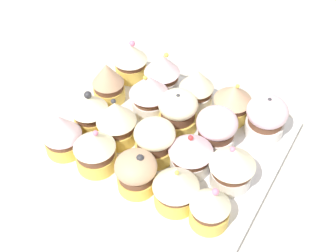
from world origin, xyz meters
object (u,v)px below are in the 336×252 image
Objects in this scene: cupcake_5 at (216,129)px; cupcake_6 at (179,111)px; cupcake_7 at (149,93)px; cupcake_11 at (155,141)px; cupcake_14 at (210,206)px; cupcake_8 at (108,82)px; cupcake_1 at (233,101)px; cupcake_13 at (89,109)px; cupcake_4 at (130,60)px; cupcake_10 at (191,151)px; cupcake_17 at (95,149)px; cupcake_16 at (136,172)px; cupcake_2 at (194,86)px; baking_tray at (168,141)px; cupcake_12 at (116,121)px; cupcake_9 at (232,165)px; cupcake_18 at (62,133)px; cupcake_0 at (266,117)px; cupcake_15 at (176,186)px; cupcake_3 at (162,72)px.

cupcake_6 reaches higher than cupcake_5.
cupcake_7 reaches higher than cupcake_11.
cupcake_8 is at bearing -27.25° from cupcake_14.
cupcake_1 is 0.94× the size of cupcake_13.
cupcake_10 reaches higher than cupcake_4.
cupcake_17 is at bearing 108.56° from cupcake_4.
cupcake_8 is 19.05cm from cupcake_16.
cupcake_2 is at bearing 178.74° from cupcake_4.
baking_tray is 5.16cm from cupcake_6.
cupcake_8 is 28.47cm from cupcake_14.
cupcake_13 is at bearing -47.99° from cupcake_17.
baking_tray is 16.89cm from cupcake_4.
cupcake_10 reaches higher than cupcake_1.
cupcake_12 reaches higher than cupcake_14.
cupcake_9 is 25.55cm from cupcake_18.
cupcake_5 is at bearing -147.19° from cupcake_18.
cupcake_0 and cupcake_6 have the same top height.
cupcake_10 is at bearing -178.42° from cupcake_13.
cupcake_7 is 1.05× the size of cupcake_13.
cupcake_5 is at bearing -90.18° from cupcake_15.
cupcake_5 is at bearing 153.89° from cupcake_3.
cupcake_17 is (12.28, 6.47, -0.22)cm from cupcake_10.
cupcake_5 is at bearing -136.86° from cupcake_17.
cupcake_16 is at bearing 124.97° from cupcake_4.
cupcake_8 is at bearing -12.71° from cupcake_9.
cupcake_0 is at bearing -143.45° from cupcake_18.
cupcake_3 is 23.26cm from cupcake_15.
cupcake_1 is 1.00× the size of cupcake_6.
cupcake_1 is 0.95× the size of cupcake_8.
baking_tray is at bearing -124.24° from cupcake_17.
cupcake_6 reaches higher than cupcake_11.
cupcake_6 is 8.42cm from cupcake_10.
cupcake_16 is at bearing 64.47° from cupcake_5.
cupcake_12 is at bearing 44.31° from cupcake_1.
cupcake_3 reaches higher than cupcake_17.
cupcake_13 is at bearing -0.72° from cupcake_11.
cupcake_8 is 0.96× the size of cupcake_15.
cupcake_18 is at bearing -0.66° from cupcake_14.
cupcake_3 is 1.15× the size of cupcake_16.
cupcake_2 is 0.97× the size of cupcake_14.
cupcake_10 is at bearing -80.17° from cupcake_15.
cupcake_13 is (12.01, 3.74, 4.42)cm from baking_tray.
cupcake_18 is (5.84, 5.86, -0.34)cm from cupcake_12.
cupcake_0 is 8.24cm from cupcake_5.
cupcake_4 is 1.00× the size of cupcake_8.
cupcake_8 reaches higher than cupcake_18.
cupcake_13 is at bearing -17.40° from cupcake_15.
cupcake_8 reaches higher than cupcake_6.
cupcake_13 reaches higher than cupcake_8.
cupcake_10 reaches higher than cupcake_9.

